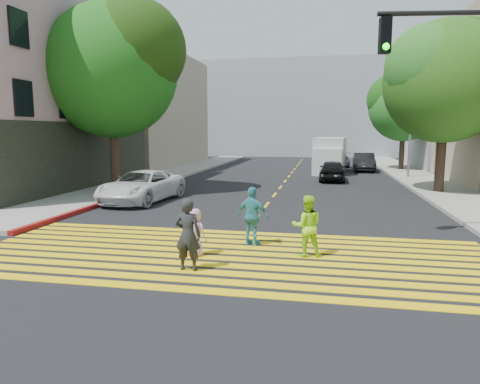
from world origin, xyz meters
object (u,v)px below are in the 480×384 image
(pedestrian_extra, at_px, (253,216))
(dark_car_parked, at_px, (364,162))
(white_sedan, at_px, (142,186))
(silver_car, at_px, (336,158))
(tree_left, at_px, (113,64))
(tree_right_near, at_px, (447,75))
(white_van, at_px, (330,156))
(pedestrian_woman, at_px, (307,226))
(pedestrian_child, at_px, (195,232))
(tree_right_far, at_px, (405,102))
(pedestrian_man, at_px, (188,235))
(dark_car_near, at_px, (332,170))

(pedestrian_extra, bearing_deg, dark_car_parked, -84.22)
(white_sedan, relative_size, silver_car, 1.02)
(tree_left, bearing_deg, tree_right_near, 8.07)
(tree_left, xyz_separation_m, white_van, (11.06, 12.52, -5.25))
(white_sedan, xyz_separation_m, dark_car_parked, (11.18, 17.48, 0.02))
(tree_left, bearing_deg, pedestrian_woman, -44.34)
(pedestrian_child, bearing_deg, tree_right_far, -91.77)
(pedestrian_woman, height_order, pedestrian_extra, pedestrian_extra)
(tree_right_far, distance_m, white_van, 7.75)
(silver_car, relative_size, dark_car_parked, 1.13)
(tree_left, bearing_deg, white_van, 48.55)
(tree_left, xyz_separation_m, pedestrian_extra, (8.70, -9.18, -5.70))
(tree_right_near, distance_m, dark_car_parked, 13.67)
(pedestrian_extra, height_order, dark_car_parked, pedestrian_extra)
(tree_left, height_order, white_sedan, tree_left)
(tree_left, height_order, pedestrian_child, tree_left)
(tree_right_near, xyz_separation_m, dark_car_parked, (-2.65, 12.38, -5.14))
(pedestrian_man, height_order, dark_car_near, pedestrian_man)
(dark_car_near, bearing_deg, pedestrian_woman, 88.12)
(pedestrian_extra, relative_size, dark_car_parked, 0.38)
(silver_car, bearing_deg, tree_left, 52.60)
(silver_car, bearing_deg, pedestrian_extra, 77.94)
(dark_car_near, height_order, silver_car, silver_car)
(silver_car, bearing_deg, pedestrian_child, 75.81)
(pedestrian_woman, height_order, dark_car_parked, pedestrian_woman)
(pedestrian_extra, distance_m, white_sedan, 8.87)
(tree_left, xyz_separation_m, dark_car_near, (11.16, 7.19, -5.84))
(white_sedan, bearing_deg, pedestrian_man, -54.41)
(pedestrian_woman, bearing_deg, tree_left, -53.99)
(pedestrian_man, bearing_deg, pedestrian_child, -80.23)
(pedestrian_extra, bearing_deg, tree_right_near, -106.06)
(silver_car, distance_m, white_van, 6.72)
(tree_right_near, relative_size, pedestrian_child, 7.11)
(pedestrian_woman, relative_size, white_van, 0.27)
(tree_right_far, relative_size, pedestrian_child, 6.57)
(pedestrian_child, bearing_deg, tree_right_near, -106.96)
(tree_right_near, height_order, pedestrian_woman, tree_right_near)
(tree_right_near, distance_m, pedestrian_woman, 14.69)
(pedestrian_man, relative_size, pedestrian_woman, 1.06)
(tree_left, height_order, tree_right_near, tree_left)
(white_sedan, height_order, silver_car, silver_car)
(tree_right_near, bearing_deg, white_sedan, -159.77)
(tree_right_far, xyz_separation_m, pedestrian_woman, (-6.60, -25.61, -4.63))
(pedestrian_woman, height_order, dark_car_near, pedestrian_woman)
(pedestrian_child, distance_m, silver_car, 29.99)
(tree_left, distance_m, dark_car_near, 14.51)
(tree_right_near, height_order, white_sedan, tree_right_near)
(tree_right_near, distance_m, silver_car, 18.25)
(silver_car, xyz_separation_m, white_van, (-0.64, -6.67, 0.56))
(pedestrian_extra, bearing_deg, silver_car, -78.31)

